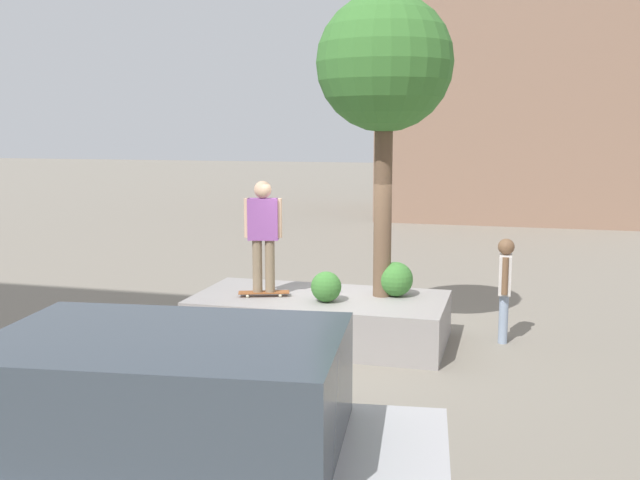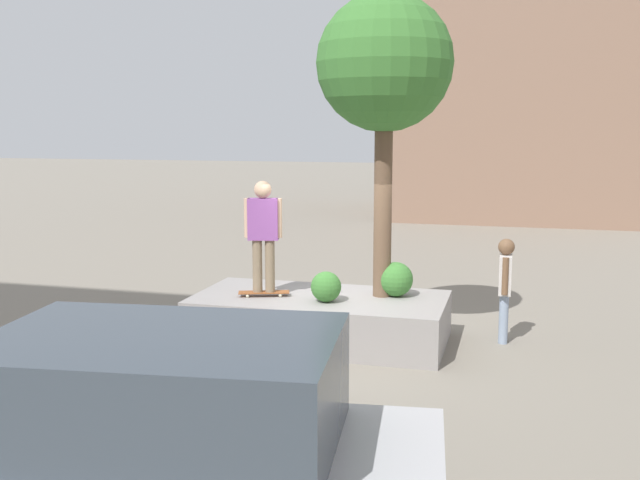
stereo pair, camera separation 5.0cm
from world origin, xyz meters
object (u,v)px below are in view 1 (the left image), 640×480
object	(u,v)px
skateboard	(264,293)
bystander_watching	(505,283)
skateboarder	(263,228)
sedan_parked	(150,468)
plaza_tree	(385,66)
planter_ledge	(320,319)

from	to	relation	value
skateboard	bystander_watching	size ratio (longest dim) A/B	0.50
skateboarder	sedan_parked	size ratio (longest dim) A/B	0.40
plaza_tree	bystander_watching	world-z (taller)	plaza_tree
bystander_watching	skateboard	bearing A→B (deg)	14.45
plaza_tree	skateboard	bearing A→B (deg)	16.16
skateboard	plaza_tree	bearing A→B (deg)	-163.84
skateboarder	bystander_watching	xyz separation A→B (m)	(-3.67, -0.95, -0.85)
planter_ledge	skateboard	size ratio (longest dim) A/B	4.79
plaza_tree	sedan_parked	distance (m)	7.56
skateboard	sedan_parked	bearing A→B (deg)	102.35
skateboard	skateboarder	xyz separation A→B (m)	(0.00, 0.00, 1.03)
planter_ledge	plaza_tree	xyz separation A→B (m)	(-0.93, -0.29, 3.91)
sedan_parked	bystander_watching	xyz separation A→B (m)	(-2.29, -7.23, -0.05)
sedan_parked	plaza_tree	bearing A→B (deg)	-93.48
planter_ledge	bystander_watching	size ratio (longest dim) A/B	2.39
bystander_watching	planter_ledge	bearing A→B (deg)	14.28
planter_ledge	sedan_parked	bearing A→B (deg)	94.57
plaza_tree	bystander_watching	bearing A→B (deg)	-167.20
skateboarder	skateboard	bearing A→B (deg)	0.00
plaza_tree	sedan_parked	xyz separation A→B (m)	(0.41, 6.80, -3.27)
sedan_parked	skateboarder	bearing A→B (deg)	-77.65
skateboarder	plaza_tree	bearing A→B (deg)	-163.84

